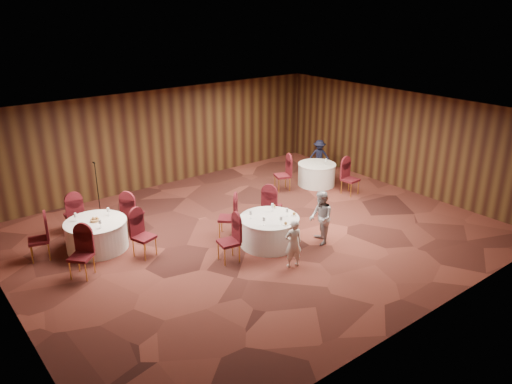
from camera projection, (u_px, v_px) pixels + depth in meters
ground at (255, 234)px, 13.35m from camera, size 12.00×12.00×0.00m
room_shell at (255, 164)px, 12.65m from camera, size 12.00×12.00×12.00m
table_main at (269, 231)px, 12.68m from camera, size 1.52×1.52×0.74m
table_left at (97, 235)px, 12.46m from camera, size 1.52×1.52×0.74m
table_right at (317, 174)px, 16.79m from camera, size 1.27×1.27×0.74m
chairs_main at (244, 221)px, 12.93m from camera, size 2.87×1.83×1.00m
chairs_left at (95, 231)px, 12.36m from camera, size 3.13×3.06×1.00m
chairs_right at (316, 177)px, 16.11m from camera, size 2.07×2.25×1.00m
tabletop_main at (277, 214)px, 12.51m from camera, size 1.12×1.16×0.22m
tabletop_left at (95, 218)px, 12.30m from camera, size 0.85×0.83×0.22m
tabletop_right at (326, 160)px, 16.51m from camera, size 0.08×0.08×0.22m
mic_stand at (99, 201)px, 14.28m from camera, size 0.24×0.24×1.64m
woman_a at (293, 244)px, 11.54m from camera, size 0.49×0.39×1.18m
woman_b at (321, 218)px, 12.63m from camera, size 0.80×0.86×1.40m
man_c at (319, 156)px, 17.98m from camera, size 0.87×0.85×1.19m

